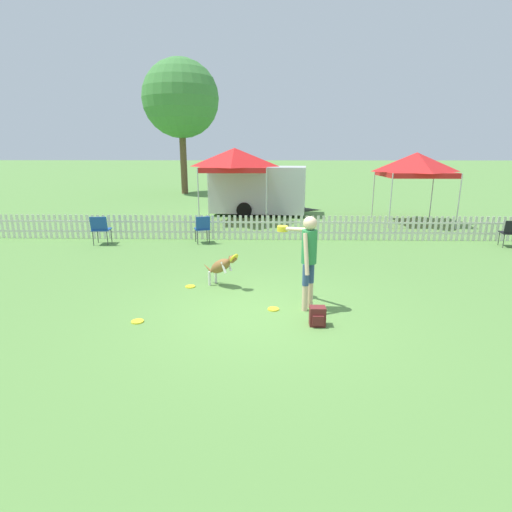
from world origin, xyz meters
The scene contains 15 objects.
ground_plane centered at (0.00, 0.00, 0.00)m, with size 240.00×240.00×0.00m, color #5B8C42.
handler_person centered at (0.79, 0.21, 1.12)m, with size 0.77×1.05×1.77m.
leaping_dog centered at (-0.94, 1.40, 0.47)m, with size 0.89×0.68×0.81m.
frisbee_near_handler centered at (-1.63, 1.35, 0.01)m, with size 0.22×0.22×0.02m.
frisbee_near_dog centered at (0.18, 0.11, 0.01)m, with size 0.22×0.22×0.02m.
frisbee_midfield centered at (-2.20, -0.52, 0.01)m, with size 0.22×0.22×0.02m.
backpack_on_grass centered at (0.92, -0.57, 0.17)m, with size 0.27×0.25×0.34m.
picket_fence centered at (0.00, 6.24, 0.41)m, with size 26.63×0.04×0.82m.
folding_chair_blue_left centered at (-2.01, 5.61, 0.54)m, with size 0.58×0.60×0.89m.
folding_chair_center centered at (-5.20, 5.33, 0.56)m, with size 0.56×0.58×0.92m.
folding_chair_green_right centered at (7.56, 5.31, 0.51)m, with size 0.60×0.61×0.86m.
canopy_tent_main centered at (6.01, 9.59, 2.36)m, with size 2.59×2.59×2.84m.
canopy_tent_secondary centered at (-1.27, 9.68, 2.54)m, with size 2.65×2.65×3.01m.
equipment_trailer centered at (-0.31, 11.78, 1.17)m, with size 5.14×2.65×2.20m.
tree_left_grove centered at (-5.70, 21.10, 6.21)m, with size 5.06×5.06×8.76m.
Camera 1 is at (0.05, -6.91, 2.90)m, focal length 28.00 mm.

